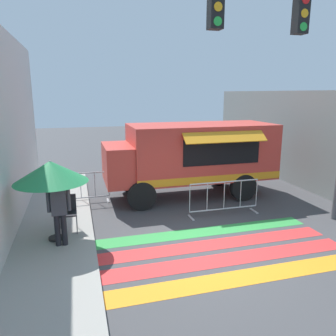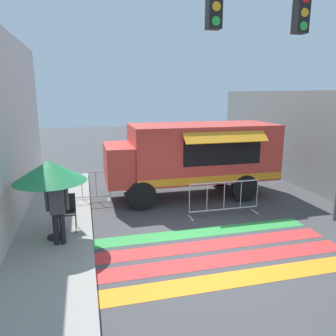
# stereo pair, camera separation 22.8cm
# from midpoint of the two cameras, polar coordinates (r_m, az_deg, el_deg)

# --- Properties ---
(ground_plane) EXTENTS (60.00, 60.00, 0.00)m
(ground_plane) POSITION_cam_midpoint_polar(r_m,az_deg,el_deg) (8.06, 6.10, -13.83)
(ground_plane) COLOR #424244
(concrete_wall_right) EXTENTS (0.20, 16.00, 3.71)m
(concrete_wall_right) POSITION_cam_midpoint_polar(r_m,az_deg,el_deg) (12.86, 24.76, 3.87)
(concrete_wall_right) COLOR gray
(concrete_wall_right) RESTS_ON ground_plane
(crosswalk_painted) EXTENTS (6.40, 2.84, 0.01)m
(crosswalk_painted) POSITION_cam_midpoint_polar(r_m,az_deg,el_deg) (7.88, 6.68, -14.44)
(crosswalk_painted) COLOR orange
(crosswalk_painted) RESTS_ON ground_plane
(food_truck) EXTENTS (5.90, 2.63, 2.56)m
(food_truck) POSITION_cam_midpoint_polar(r_m,az_deg,el_deg) (11.49, 3.08, 2.47)
(food_truck) COLOR #D13D33
(food_truck) RESTS_ON ground_plane
(traffic_signal_pole) EXTENTS (5.16, 0.29, 6.34)m
(traffic_signal_pole) POSITION_cam_midpoint_polar(r_m,az_deg,el_deg) (9.23, 21.34, 18.29)
(traffic_signal_pole) COLOR #515456
(traffic_signal_pole) RESTS_ON ground_plane
(patio_umbrella) EXTENTS (1.71, 1.71, 1.96)m
(patio_umbrella) POSITION_cam_midpoint_polar(r_m,az_deg,el_deg) (8.15, -20.50, -0.66)
(patio_umbrella) COLOR black
(patio_umbrella) RESTS_ON sidewalk_left
(folding_chair) EXTENTS (0.44, 0.44, 0.94)m
(folding_chair) POSITION_cam_midpoint_polar(r_m,az_deg,el_deg) (8.92, -17.79, -6.87)
(folding_chair) COLOR #4C4C51
(folding_chair) RESTS_ON sidewalk_left
(vendor_person) EXTENTS (0.53, 0.21, 1.62)m
(vendor_person) POSITION_cam_midpoint_polar(r_m,az_deg,el_deg) (8.00, -19.21, -6.60)
(vendor_person) COLOR black
(vendor_person) RESTS_ON sidewalk_left
(barricade_front) EXTENTS (2.21, 0.44, 1.05)m
(barricade_front) POSITION_cam_midpoint_polar(r_m,az_deg,el_deg) (10.01, 9.09, -5.22)
(barricade_front) COLOR #B7BABF
(barricade_front) RESTS_ON ground_plane
(barricade_side) EXTENTS (1.87, 0.44, 1.05)m
(barricade_side) POSITION_cam_midpoint_polar(r_m,az_deg,el_deg) (11.31, -15.50, -3.46)
(barricade_side) COLOR #B7BABF
(barricade_side) RESTS_ON ground_plane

